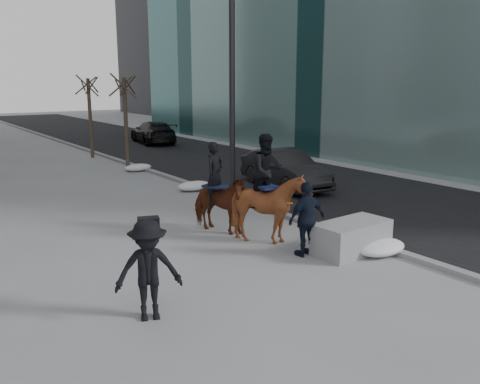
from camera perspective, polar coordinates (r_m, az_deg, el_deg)
ground at (r=11.12m, az=3.61°, el=-8.67°), size 120.00×120.00×0.00m
road at (r=22.92m, az=1.63°, el=2.41°), size 8.00×90.00×0.01m
curb at (r=20.80m, az=-7.23°, el=1.43°), size 0.25×90.00×0.12m
planter at (r=12.31m, az=12.43°, el=-4.98°), size 1.93×1.03×0.75m
car_near at (r=19.29m, az=5.04°, el=2.60°), size 2.04×4.49×1.43m
car_far at (r=33.44m, az=-9.74°, el=6.63°), size 2.75×5.14×1.42m
tree_near at (r=23.34m, az=-12.71°, el=7.95°), size 1.20×1.20×4.58m
tree_far at (r=27.71m, az=-16.49°, el=8.38°), size 1.20×1.20×4.55m
mounted_left at (r=13.49m, az=-2.50°, el=-0.84°), size 1.47×2.06×2.42m
mounted_right at (r=12.65m, az=3.36°, el=-0.87°), size 1.59×1.75×2.72m
feeder at (r=11.80m, az=7.50°, el=-3.02°), size 1.04×0.87×1.75m
camera_crew at (r=8.77m, az=-10.25°, el=-8.58°), size 1.28×0.99×1.75m
lamppost at (r=16.29m, az=-1.05°, el=15.95°), size 0.25×1.12×9.09m
snow_piles at (r=17.39m, az=-2.15°, el=-0.30°), size 1.35×14.53×0.34m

